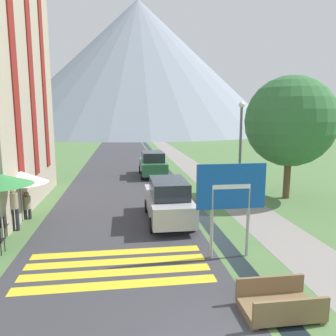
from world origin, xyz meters
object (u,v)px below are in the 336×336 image
object	(u,v)px
parked_car_far	(153,164)
tree_by_path	(290,121)
parked_car_near	(168,200)
cafe_chair_middle	(10,214)
person_standing_terrace	(14,206)
person_seated_near	(27,204)
streetlamp	(240,145)
road_sign	(231,195)
cafe_umbrella_middle_white	(20,177)
cafe_chair_near_left	(0,225)
footbridge	(279,305)

from	to	relation	value
parked_car_far	tree_by_path	xyz separation A→B (m)	(6.61, -7.39, 3.22)
parked_car_near	cafe_chair_middle	distance (m)	6.41
parked_car_near	person_standing_terrace	distance (m)	6.08
person_seated_near	streetlamp	bearing A→B (deg)	4.19
streetlamp	tree_by_path	size ratio (longest dim) A/B	0.78
road_sign	cafe_umbrella_middle_white	bearing A→B (deg)	148.63
road_sign	cafe_chair_near_left	size ratio (longest dim) A/B	3.54
road_sign	streetlamp	bearing A→B (deg)	67.51
footbridge	person_standing_terrace	xyz separation A→B (m)	(-7.67, 6.54, 0.77)
road_sign	footbridge	bearing A→B (deg)	-86.98
cafe_chair_middle	person_standing_terrace	xyz separation A→B (m)	(0.32, -0.48, 0.49)
person_standing_terrace	cafe_umbrella_middle_white	bearing A→B (deg)	92.15
road_sign	parked_car_far	size ratio (longest dim) A/B	0.72
footbridge	cafe_chair_middle	size ratio (longest dim) A/B	2.00
cafe_chair_middle	person_seated_near	bearing A→B (deg)	87.00
cafe_umbrella_middle_white	footbridge	bearing A→B (deg)	-44.86
parked_car_far	streetlamp	distance (m)	9.50
cafe_chair_near_left	streetlamp	bearing A→B (deg)	-8.64
cafe_umbrella_middle_white	cafe_chair_middle	bearing A→B (deg)	-113.14
parked_car_far	tree_by_path	world-z (taller)	tree_by_path
tree_by_path	road_sign	bearing A→B (deg)	-128.66
road_sign	tree_by_path	world-z (taller)	tree_by_path
road_sign	cafe_chair_near_left	xyz separation A→B (m)	(-7.78, 2.66, -1.53)
parked_car_far	person_standing_terrace	world-z (taller)	parked_car_far
person_standing_terrace	parked_car_far	bearing A→B (deg)	59.35
cafe_chair_middle	tree_by_path	distance (m)	14.07
person_standing_terrace	tree_by_path	distance (m)	13.75
footbridge	parked_car_far	bearing A→B (deg)	94.34
cafe_chair_middle	streetlamp	xyz separation A→B (m)	(10.16, 1.67, 2.51)
parked_car_near	person_seated_near	bearing A→B (deg)	169.65
road_sign	tree_by_path	size ratio (longest dim) A/B	0.46
cafe_umbrella_middle_white	streetlamp	size ratio (longest dim) A/B	0.44
footbridge	person_standing_terrace	bearing A→B (deg)	139.56
cafe_chair_near_left	streetlamp	distance (m)	10.82
parked_car_near	person_standing_terrace	xyz separation A→B (m)	(-6.07, -0.34, 0.09)
parked_car_far	tree_by_path	size ratio (longest dim) A/B	0.64
footbridge	person_standing_terrace	world-z (taller)	person_standing_terrace
road_sign	person_seated_near	distance (m)	9.02
parked_car_near	cafe_chair_middle	world-z (taller)	parked_car_near
footbridge	cafe_chair_middle	xyz separation A→B (m)	(-8.00, 7.02, 0.29)
parked_car_far	cafe_umbrella_middle_white	xyz separation A→B (m)	(-6.41, -9.60, 1.01)
road_sign	cafe_umbrella_middle_white	distance (m)	8.85
parked_car_near	tree_by_path	size ratio (longest dim) A/B	0.68
parked_car_far	cafe_chair_middle	distance (m)	12.25
person_standing_terrace	streetlamp	distance (m)	10.27
cafe_chair_near_left	cafe_umbrella_middle_white	bearing A→B (deg)	58.59
cafe_chair_near_left	tree_by_path	world-z (taller)	tree_by_path
parked_car_near	cafe_chair_near_left	world-z (taller)	parked_car_near
footbridge	parked_car_near	xyz separation A→B (m)	(-1.60, 6.88, 0.68)
cafe_chair_near_left	person_standing_terrace	distance (m)	0.98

